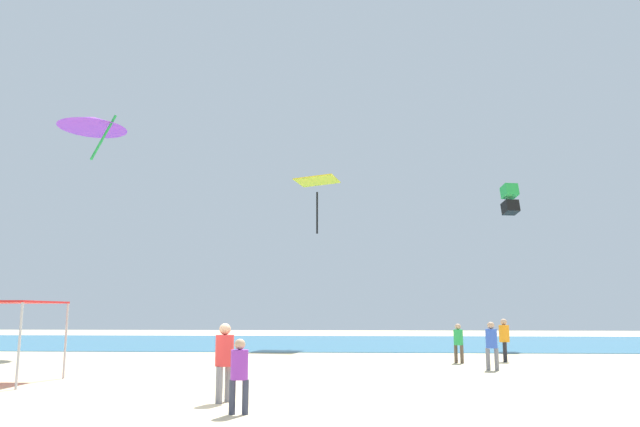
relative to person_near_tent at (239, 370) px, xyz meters
The scene contains 10 objects.
ground 2.06m from the person_near_tent, 122.70° to the left, with size 110.00×110.00×0.10m, color beige.
ocean_strip 29.69m from the person_near_tent, 91.90° to the left, with size 110.00×21.25×0.03m, color teal.
person_near_tent is the anchor object (origin of this frame).
person_leftmost 14.69m from the person_near_tent, 62.40° to the left, with size 0.39×0.39×1.63m.
person_central 12.48m from the person_near_tent, 53.00° to the left, with size 0.47×0.42×1.76m.
person_rightmost 16.46m from the person_near_tent, 57.20° to the left, with size 0.44×0.48×1.83m.
person_far_shore 1.77m from the person_near_tent, 112.84° to the left, with size 0.44×0.46×1.86m.
kite_diamond_yellow 26.09m from the person_near_tent, 89.78° to the left, with size 2.98×2.98×3.55m.
kite_delta_purple 24.16m from the person_near_tent, 123.76° to the left, with size 5.19×5.19×2.88m.
kite_box_green 27.69m from the person_near_tent, 63.03° to the left, with size 1.01×1.12×1.91m.
Camera 1 is at (3.47, -14.46, 2.15)m, focal length 33.43 mm.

